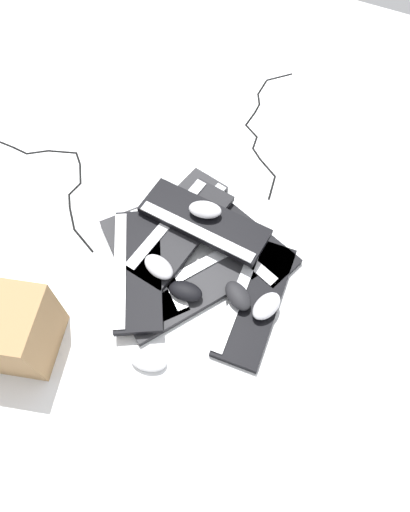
% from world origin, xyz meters
% --- Properties ---
extents(ground_plane, '(3.20, 3.20, 0.00)m').
position_xyz_m(ground_plane, '(0.00, 0.00, 0.00)').
color(ground_plane, white).
extents(keyboard_0, '(0.19, 0.45, 0.03)m').
position_xyz_m(keyboard_0, '(0.26, -0.12, 0.01)').
color(keyboard_0, black).
rests_on(keyboard_0, ground).
extents(keyboard_1, '(0.46, 0.29, 0.03)m').
position_xyz_m(keyboard_1, '(0.12, 0.08, 0.01)').
color(keyboard_1, black).
rests_on(keyboard_1, ground).
extents(keyboard_2, '(0.23, 0.46, 0.03)m').
position_xyz_m(keyboard_2, '(-0.11, 0.04, 0.01)').
color(keyboard_2, '#232326').
rests_on(keyboard_2, ground).
extents(keyboard_3, '(0.44, 0.39, 0.03)m').
position_xyz_m(keyboard_3, '(-0.12, -0.17, 0.01)').
color(keyboard_3, '#232326').
rests_on(keyboard_3, ground).
extents(keyboard_4, '(0.36, 0.45, 0.03)m').
position_xyz_m(keyboard_4, '(0.06, -0.19, 0.01)').
color(keyboard_4, '#232326').
rests_on(keyboard_4, ground).
extents(keyboard_5, '(0.21, 0.46, 0.03)m').
position_xyz_m(keyboard_5, '(-0.06, -0.01, 0.04)').
color(keyboard_5, black).
rests_on(keyboard_5, keyboard_2).
extents(keyboard_6, '(0.45, 0.18, 0.03)m').
position_xyz_m(keyboard_6, '(0.00, 0.04, 0.07)').
color(keyboard_6, black).
rests_on(keyboard_6, keyboard_5).
extents(keyboard_7, '(0.35, 0.46, 0.03)m').
position_xyz_m(keyboard_7, '(-0.12, -0.20, 0.04)').
color(keyboard_7, black).
rests_on(keyboard_7, keyboard_3).
extents(mouse_0, '(0.12, 0.09, 0.04)m').
position_xyz_m(mouse_0, '(0.06, -0.44, 0.02)').
color(mouse_0, silver).
rests_on(mouse_0, ground).
extents(mouse_1, '(0.09, 0.12, 0.04)m').
position_xyz_m(mouse_1, '(0.31, -0.14, 0.05)').
color(mouse_1, '#B7B7BC').
rests_on(mouse_1, keyboard_0).
extents(mouse_2, '(0.12, 0.10, 0.04)m').
position_xyz_m(mouse_2, '(-0.05, -0.18, 0.08)').
color(mouse_2, '#B7B7BC').
rests_on(mouse_2, keyboard_7).
extents(mouse_3, '(0.12, 0.08, 0.04)m').
position_xyz_m(mouse_3, '(0.06, -0.21, 0.05)').
color(mouse_3, black).
rests_on(mouse_3, keyboard_4).
extents(mouse_4, '(0.12, 0.09, 0.04)m').
position_xyz_m(mouse_4, '(-0.01, 0.06, 0.11)').
color(mouse_4, '#B7B7BC').
rests_on(mouse_4, keyboard_6).
extents(mouse_5, '(0.13, 0.12, 0.04)m').
position_xyz_m(mouse_5, '(0.21, -0.15, 0.05)').
color(mouse_5, black).
rests_on(mouse_5, keyboard_0).
extents(mouse_6, '(0.13, 0.10, 0.04)m').
position_xyz_m(mouse_6, '(0.10, 0.09, 0.05)').
color(mouse_6, black).
rests_on(mouse_6, keyboard_1).
extents(cable_0, '(0.26, 0.68, 0.01)m').
position_xyz_m(cable_0, '(-0.01, 0.61, 0.00)').
color(cable_0, black).
rests_on(cable_0, ground).
extents(cable_1, '(0.72, 0.35, 0.01)m').
position_xyz_m(cable_1, '(-0.64, 0.02, 0.00)').
color(cable_1, black).
rests_on(cable_1, ground).
extents(cardboard_box, '(0.29, 0.27, 0.24)m').
position_xyz_m(cardboard_box, '(-0.33, -0.56, 0.12)').
color(cardboard_box, '#9E774C').
rests_on(cardboard_box, ground).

